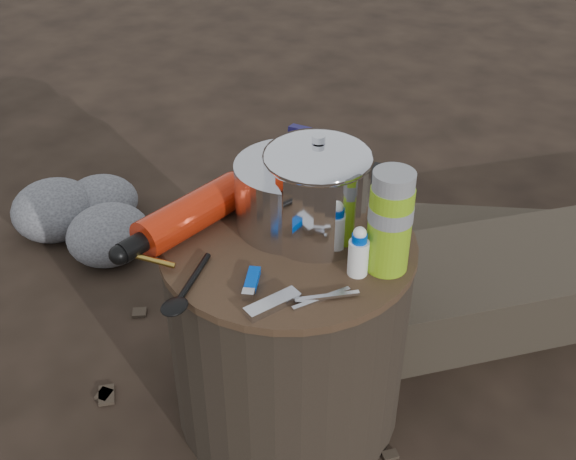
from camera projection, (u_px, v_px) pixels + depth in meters
The scene contains 16 objects.
ground at pixel (288, 402), 1.61m from camera, with size 60.00×60.00×0.00m, color black.
stump at pixel (288, 329), 1.48m from camera, with size 0.49×0.49×0.45m, color black.
rock_ring at pixel (6, 266), 1.88m from camera, with size 0.43×0.93×0.18m, color #5B5B61, non-canonical shape.
log_small at pixel (549, 247), 2.02m from camera, with size 0.24×1.28×0.11m, color #342C22.
foil_windscreen at pixel (291, 195), 1.37m from camera, with size 0.22×0.22×0.13m, color #B8B8BE.
camping_pot at pixel (317, 189), 1.32m from camera, with size 0.20×0.20×0.20m, color silver.
fuel_bottle at pixel (191, 214), 1.36m from camera, with size 0.08×0.31×0.08m, color #B5230C, non-canonical shape.
thermos at pixel (390, 222), 1.23m from camera, with size 0.08×0.08×0.19m, color #82B518.
travel_mug at pixel (372, 195), 1.39m from camera, with size 0.07×0.07×0.11m, color black.
stuff_sack at pixel (277, 167), 1.50m from camera, with size 0.14×0.11×0.09m, color orange.
food_pouch at pixel (312, 161), 1.47m from camera, with size 0.11×0.02×0.14m, color #18134F.
lighter at pixel (252, 280), 1.24m from camera, with size 0.02×0.08×0.01m, color #0040C1.
multitool at pixel (272, 304), 1.19m from camera, with size 0.03×0.10×0.01m, color silver.
pot_grabber at pixel (321, 297), 1.21m from camera, with size 0.03×0.11×0.01m, color silver, non-canonical shape.
spork at pixel (193, 279), 1.25m from camera, with size 0.04×0.17×0.01m, color black, non-canonical shape.
squeeze_bottle at pixel (358, 253), 1.25m from camera, with size 0.04×0.04×0.09m, color white.
Camera 1 is at (0.52, -0.97, 1.24)m, focal length 43.97 mm.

